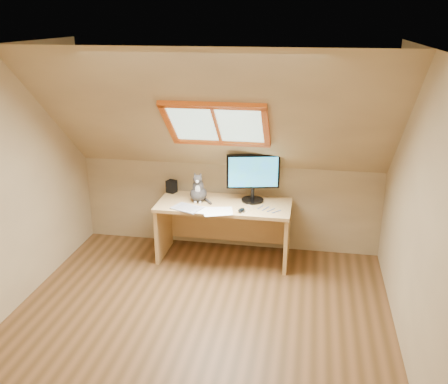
# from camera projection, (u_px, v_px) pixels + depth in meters

# --- Properties ---
(ground) EXTENTS (3.50, 3.50, 0.00)m
(ground) POSITION_uv_depth(u_px,v_px,m) (196.00, 328.00, 4.43)
(ground) COLOR brown
(ground) RESTS_ON ground
(room_shell) EXTENTS (3.52, 3.52, 2.41)m
(room_shell) POSITION_uv_depth(u_px,v_px,m) (189.00, 178.00, 3.86)
(room_shell) COLOR tan
(room_shell) RESTS_ON ground
(desk) EXTENTS (1.47, 0.64, 0.67)m
(desk) POSITION_uv_depth(u_px,v_px,m) (225.00, 219.00, 5.62)
(desk) COLOR tan
(desk) RESTS_ON ground
(monitor) EXTENTS (0.58, 0.25, 0.54)m
(monitor) POSITION_uv_depth(u_px,v_px,m) (253.00, 175.00, 5.45)
(monitor) COLOR black
(monitor) RESTS_ON desk
(cat) EXTENTS (0.21, 0.25, 0.35)m
(cat) POSITION_uv_depth(u_px,v_px,m) (198.00, 191.00, 5.52)
(cat) COLOR #3A3533
(cat) RESTS_ON desk
(desk_speaker) EXTENTS (0.13, 0.13, 0.14)m
(desk_speaker) POSITION_uv_depth(u_px,v_px,m) (172.00, 186.00, 5.80)
(desk_speaker) COLOR black
(desk_speaker) RESTS_ON desk
(graphics_tablet) EXTENTS (0.37, 0.32, 0.01)m
(graphics_tablet) POSITION_uv_depth(u_px,v_px,m) (187.00, 208.00, 5.33)
(graphics_tablet) COLOR #B2B2B7
(graphics_tablet) RESTS_ON desk
(mouse) EXTENTS (0.09, 0.13, 0.04)m
(mouse) POSITION_uv_depth(u_px,v_px,m) (241.00, 210.00, 5.25)
(mouse) COLOR black
(mouse) RESTS_ON desk
(papers) EXTENTS (0.35, 0.30, 0.01)m
(papers) POSITION_uv_depth(u_px,v_px,m) (213.00, 211.00, 5.25)
(papers) COLOR white
(papers) RESTS_ON desk
(cables) EXTENTS (0.51, 0.26, 0.01)m
(cables) POSITION_uv_depth(u_px,v_px,m) (259.00, 209.00, 5.31)
(cables) COLOR silver
(cables) RESTS_ON desk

